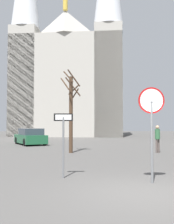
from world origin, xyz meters
TOP-DOWN VIEW (x-y plane):
  - ground_plane at (0.00, 0.00)m, footprint 120.00×120.00m
  - cathedral at (-3.16, 33.84)m, footprint 17.61×13.58m
  - stop_sign at (0.56, 1.14)m, footprint 0.83×0.08m
  - one_way_arrow_sign at (-2.27, 2.02)m, footprint 0.66×0.07m
  - bare_tree at (-2.21, 9.79)m, footprint 1.34×1.21m
  - parked_car_near_green at (-6.00, 16.56)m, footprint 3.53×4.51m
  - pedestrian_walking at (3.35, 9.64)m, footprint 0.32×0.32m

SIDE VIEW (x-z plane):
  - ground_plane at x=0.00m, z-range 0.00..0.00m
  - parked_car_near_green at x=-6.00m, z-range -0.04..1.41m
  - pedestrian_walking at x=3.35m, z-range 0.19..1.94m
  - one_way_arrow_sign at x=-2.27m, z-range 0.32..2.52m
  - stop_sign at x=0.56m, z-range 0.63..3.63m
  - bare_tree at x=-2.21m, z-range 0.09..5.37m
  - cathedral at x=-3.16m, z-range -7.21..28.62m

